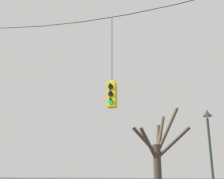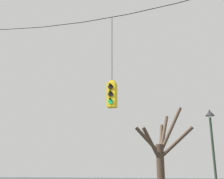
{
  "view_description": "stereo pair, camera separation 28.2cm",
  "coord_description": "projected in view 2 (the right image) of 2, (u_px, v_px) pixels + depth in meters",
  "views": [
    {
      "loc": [
        3.41,
        -10.7,
        2.01
      ],
      "look_at": [
        0.37,
        -0.48,
        5.17
      ],
      "focal_mm": 45.0,
      "sensor_mm": 36.0,
      "label": 1
    },
    {
      "loc": [
        3.68,
        -10.62,
        2.01
      ],
      "look_at": [
        0.37,
        -0.48,
        5.17
      ],
      "focal_mm": 45.0,
      "sensor_mm": 36.0,
      "label": 2
    }
  ],
  "objects": [
    {
      "name": "bare_tree",
      "position": [
        162.0,
        157.0,
        16.77
      ],
      "size": [
        3.45,
        3.23,
        6.08
      ],
      "color": "#423326",
      "rests_on": "ground_plane"
    },
    {
      "name": "traffic_light_near_right_pole",
      "position": [
        112.0,
        94.0,
        11.07
      ],
      "size": [
        0.34,
        0.46,
        3.96
      ],
      "color": "yellow"
    },
    {
      "name": "span_wire",
      "position": [
        104.0,
        14.0,
        12.23
      ],
      "size": [
        14.48,
        0.03,
        0.73
      ],
      "color": "black"
    },
    {
      "name": "street_lamp",
      "position": [
        212.0,
        138.0,
        13.86
      ],
      "size": [
        0.45,
        0.79,
        5.04
      ],
      "color": "#233323",
      "rests_on": "ground_plane"
    }
  ]
}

